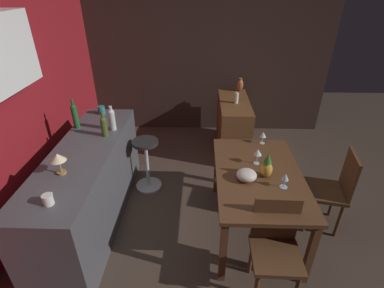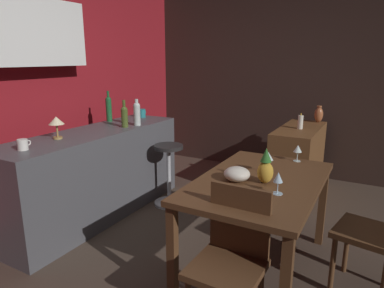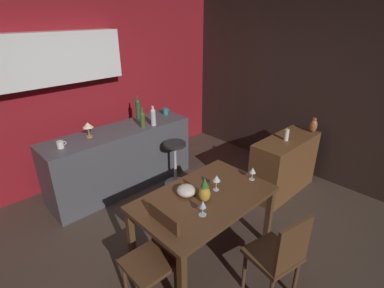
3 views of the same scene
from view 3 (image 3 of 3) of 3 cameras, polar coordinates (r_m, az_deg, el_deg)
name	(u,v)px [view 3 (image 3 of 3)]	position (r m, az deg, el deg)	size (l,w,h in m)	color
ground_plane	(177,237)	(3.56, -2.91, -17.75)	(9.00, 9.00, 0.00)	#47382D
wall_kitchen_back	(75,87)	(4.51, -21.88, 10.27)	(5.20, 0.33, 2.60)	maroon
wall_side_right	(283,86)	(4.96, 17.43, 10.71)	(0.10, 4.40, 2.60)	#33231E
dining_table	(204,204)	(2.95, 2.37, -11.61)	(1.37, 0.84, 0.74)	#56351E
kitchen_counter	(121,159)	(4.34, -13.68, -2.83)	(2.10, 0.60, 0.90)	#4C4C51
sideboard_cabinet	(284,165)	(4.33, 17.52, -3.97)	(1.10, 0.44, 0.82)	brown
chair_near_window	(155,255)	(2.70, -7.24, -20.69)	(0.41, 0.41, 0.88)	#56351E
chair_by_doorway	(279,255)	(2.75, 16.73, -20.15)	(0.47, 0.47, 0.92)	#56351E
bar_stool	(175,163)	(4.28, -3.32, -3.72)	(0.34, 0.34, 0.69)	#262323
wine_glass_left	(216,179)	(2.93, 4.82, -6.77)	(0.08, 0.08, 0.17)	silver
wine_glass_right	(203,205)	(2.61, 2.12, -11.85)	(0.07, 0.07, 0.15)	silver
wine_glass_center	(253,171)	(3.17, 11.78, -5.14)	(0.07, 0.07, 0.15)	silver
pineapple_centerpiece	(204,191)	(2.78, 2.46, -9.23)	(0.11, 0.11, 0.26)	gold
fruit_bowl	(186,191)	(2.89, -1.14, -9.09)	(0.19, 0.19, 0.10)	beige
wine_bottle_clear	(153,116)	(4.19, -7.63, 5.44)	(0.07, 0.07, 0.29)	silver
wine_bottle_green	(138,108)	(4.54, -10.56, 7.01)	(0.07, 0.07, 0.35)	#1E592D
wine_bottle_olive	(142,119)	(4.15, -9.68, 4.93)	(0.07, 0.07, 0.29)	#475623
cup_white	(60,145)	(3.81, -24.37, -0.10)	(0.12, 0.08, 0.09)	white
cup_teal	(166,111)	(4.66, -5.21, 6.44)	(0.12, 0.09, 0.10)	teal
counter_lamp	(88,126)	(3.96, -19.73, 3.31)	(0.14, 0.14, 0.20)	#A58447
pillar_candle_tall	(287,135)	(4.06, 18.04, 1.71)	(0.06, 0.06, 0.18)	white
vase_copper	(313,126)	(4.48, 22.69, 3.35)	(0.10, 0.10, 0.21)	#B26038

